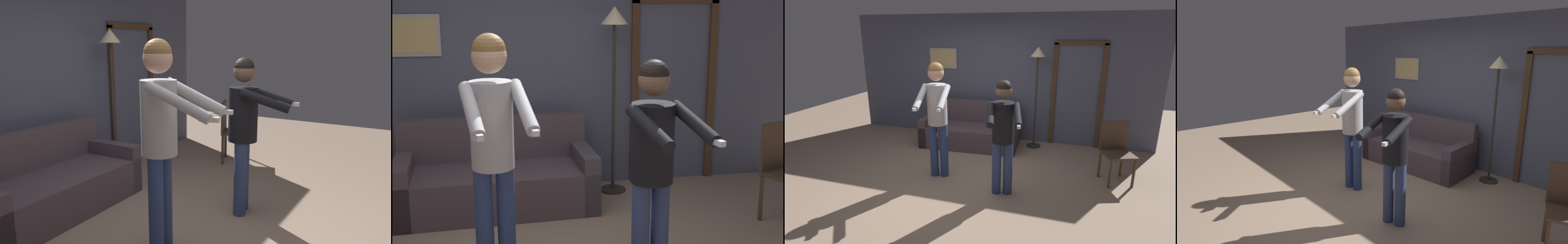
{
  "view_description": "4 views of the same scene",
  "coord_description": "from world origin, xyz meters",
  "views": [
    {
      "loc": [
        -2.79,
        -1.67,
        1.77
      ],
      "look_at": [
        0.16,
        0.16,
        1.06
      ],
      "focal_mm": 35.0,
      "sensor_mm": 36.0,
      "label": 1
    },
    {
      "loc": [
        -0.37,
        -3.55,
        2.03
      ],
      "look_at": [
        0.29,
        0.05,
        1.21
      ],
      "focal_mm": 50.0,
      "sensor_mm": 36.0,
      "label": 2
    },
    {
      "loc": [
        1.59,
        -3.91,
        2.26
      ],
      "look_at": [
        0.4,
        -0.06,
        1.04
      ],
      "focal_mm": 28.0,
      "sensor_mm": 36.0,
      "label": 3
    },
    {
      "loc": [
        3.01,
        -2.5,
        2.06
      ],
      "look_at": [
        0.2,
        0.07,
        1.15
      ],
      "focal_mm": 28.0,
      "sensor_mm": 36.0,
      "label": 4
    }
  ],
  "objects": [
    {
      "name": "ground_plane",
      "position": [
        0.0,
        0.0,
        0.0
      ],
      "size": [
        12.0,
        12.0,
        0.0
      ],
      "primitive_type": "plane",
      "color": "#9E836C"
    },
    {
      "name": "back_wall_assembly",
      "position": [
        0.02,
        2.29,
        1.3
      ],
      "size": [
        6.4,
        0.1,
        2.6
      ],
      "color": "#53566C",
      "rests_on": "ground_plane"
    },
    {
      "name": "couch",
      "position": [
        -0.34,
        1.66,
        0.28
      ],
      "size": [
        1.94,
        0.95,
        0.87
      ],
      "color": "#52444A",
      "rests_on": "ground_plane"
    },
    {
      "name": "torchiere_lamp",
      "position": [
        0.91,
        1.94,
        1.57
      ],
      "size": [
        0.28,
        0.28,
        1.97
      ],
      "color": "#332D28",
      "rests_on": "ground_plane"
    },
    {
      "name": "person_standing_left",
      "position": [
        -0.36,
        0.17,
        1.12
      ],
      "size": [
        0.52,
        0.75,
        1.82
      ],
      "color": "navy",
      "rests_on": "ground_plane"
    },
    {
      "name": "person_standing_right",
      "position": [
        0.73,
        -0.08,
        0.99
      ],
      "size": [
        0.54,
        0.67,
        1.65
      ],
      "color": "navy",
      "rests_on": "ground_plane"
    }
  ]
}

